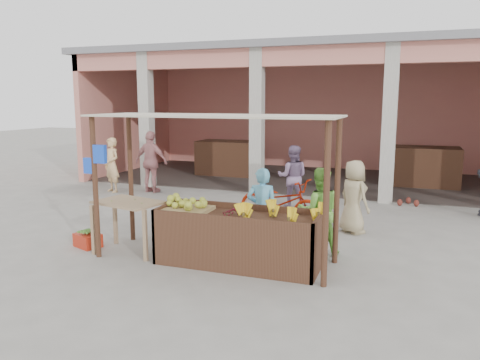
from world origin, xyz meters
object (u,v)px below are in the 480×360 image
at_px(vendor_green, 319,209).
at_px(motorcycle, 280,202).
at_px(fruit_stall, 238,240).
at_px(red_crate, 88,240).
at_px(side_table, 129,209).
at_px(vendor_blue, 262,207).

height_order(vendor_green, motorcycle, vendor_green).
distance_m(fruit_stall, red_crate, 2.88).
distance_m(vendor_green, motorcycle, 1.87).
height_order(fruit_stall, side_table, side_table).
distance_m(fruit_stall, vendor_green, 1.51).
bearing_deg(red_crate, vendor_blue, 36.32).
bearing_deg(motorcycle, fruit_stall, -166.03).
bearing_deg(vendor_green, red_crate, -1.93).
bearing_deg(vendor_green, vendor_blue, -5.38).
distance_m(side_table, motorcycle, 3.22).
bearing_deg(motorcycle, vendor_green, -129.49).
bearing_deg(fruit_stall, side_table, -178.66).
relative_size(fruit_stall, motorcycle, 1.27).
distance_m(side_table, vendor_blue, 2.30).
bearing_deg(fruit_stall, motorcycle, 89.09).
relative_size(fruit_stall, vendor_blue, 1.65).
xyz_separation_m(side_table, motorcycle, (2.03, 2.49, -0.23)).
xyz_separation_m(side_table, red_crate, (-0.87, -0.01, -0.64)).
xyz_separation_m(fruit_stall, red_crate, (-2.87, -0.06, -0.28)).
xyz_separation_m(vendor_green, motorcycle, (-1.08, 1.50, -0.26)).
xyz_separation_m(fruit_stall, side_table, (-2.00, -0.05, 0.36)).
relative_size(fruit_stall, side_table, 2.07).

